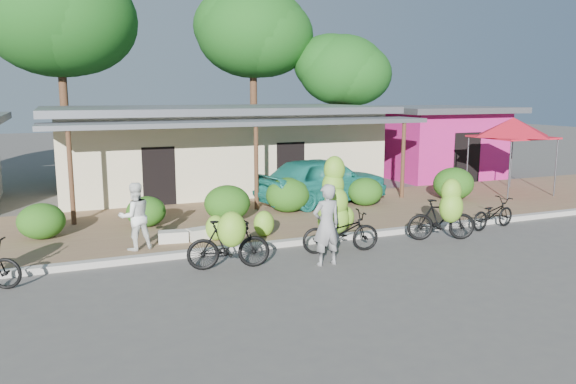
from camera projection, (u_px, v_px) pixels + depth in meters
name	position (u px, v px, depth m)	size (l,w,h in m)	color
ground	(345.00, 265.00, 12.82)	(100.00, 100.00, 0.00)	#514E4C
sidewalk	(268.00, 218.00, 17.36)	(60.00, 6.00, 0.12)	olive
curb	(309.00, 241.00, 14.63)	(60.00, 0.25, 0.15)	#A8A399
shop_main	(217.00, 147.00, 22.47)	(13.00, 8.50, 3.35)	beige
shop_pink	(432.00, 140.00, 26.47)	(6.00, 6.00, 3.25)	#B91C6D
tree_far_center	(53.00, 14.00, 24.10)	(6.48, 6.46, 9.70)	#553122
tree_center_right	(249.00, 30.00, 27.98)	(5.71, 5.64, 9.12)	#553122
tree_near_right	(338.00, 68.00, 27.98)	(4.54, 4.36, 6.78)	#553122
hedge_0	(41.00, 221.00, 14.56)	(1.20, 1.08, 0.94)	#185613
hedge_1	(146.00, 212.00, 15.91)	(1.11, 1.00, 0.87)	#185613
hedge_2	(227.00, 203.00, 16.61)	(1.37, 1.23, 1.07)	#185613
hedge_3	(288.00, 195.00, 17.87)	(1.42, 1.28, 1.11)	#185613
hedge_4	(365.00, 192.00, 18.92)	(1.21, 1.09, 0.94)	#185613
hedge_5	(453.00, 184.00, 19.94)	(1.47, 1.33, 1.15)	#185613
red_canopy	(513.00, 127.00, 20.89)	(3.50, 3.50, 2.86)	#59595E
bike_left	(229.00, 242.00, 12.31)	(1.92, 1.32, 1.44)	black
bike_center	(337.00, 217.00, 13.93)	(2.02, 1.36, 2.33)	black
bike_right	(444.00, 215.00, 14.69)	(1.91, 1.42, 1.75)	black
bike_far_right	(493.00, 213.00, 16.16)	(1.78, 0.90, 0.89)	black
loose_banana_a	(216.00, 228.00, 14.44)	(0.53, 0.45, 0.66)	#84BB2E
loose_banana_b	(264.00, 224.00, 14.82)	(0.55, 0.47, 0.69)	#84BB2E
loose_banana_c	(346.00, 217.00, 15.77)	(0.49, 0.42, 0.62)	#84BB2E
sack_near	(204.00, 233.00, 14.59)	(0.85, 0.40, 0.30)	beige
sack_far	(173.00, 236.00, 14.31)	(0.75, 0.38, 0.28)	beige
vendor	(327.00, 225.00, 12.66)	(0.68, 0.45, 1.88)	gray
bystander	(135.00, 216.00, 13.50)	(0.80, 0.62, 1.65)	white
teal_van	(323.00, 180.00, 19.22)	(1.93, 4.79, 1.63)	#1A796C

